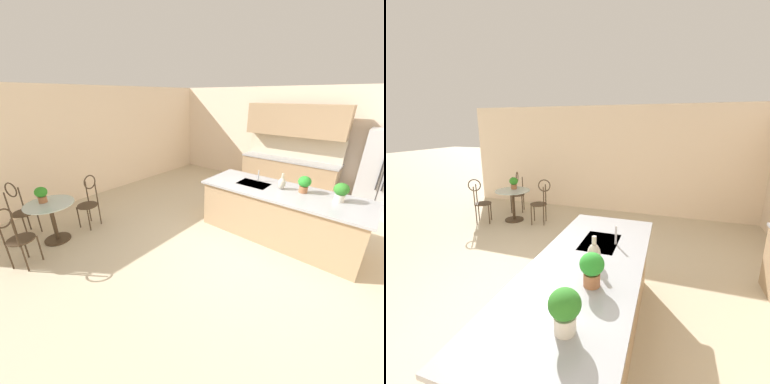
% 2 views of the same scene
% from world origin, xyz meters
% --- Properties ---
extents(ground_plane, '(40.00, 40.00, 0.00)m').
position_xyz_m(ground_plane, '(0.00, 0.00, 0.00)').
color(ground_plane, beige).
extents(wall_left_window, '(0.12, 7.80, 2.70)m').
position_xyz_m(wall_left_window, '(-4.26, 0.00, 1.35)').
color(wall_left_window, beige).
rests_on(wall_left_window, ground).
extents(kitchen_island, '(2.80, 1.06, 0.92)m').
position_xyz_m(kitchen_island, '(0.30, 0.85, 0.46)').
color(kitchen_island, tan).
rests_on(kitchen_island, ground).
extents(bistro_table, '(0.80, 0.80, 0.74)m').
position_xyz_m(bistro_table, '(-2.71, -1.89, 0.45)').
color(bistro_table, '#3D2D1E').
rests_on(bistro_table, ground).
extents(chair_near_window, '(0.52, 0.50, 1.04)m').
position_xyz_m(chair_near_window, '(-3.38, -2.18, 0.57)').
color(chair_near_window, '#3D2D1E').
rests_on(chair_near_window, ground).
extents(chair_by_island, '(0.47, 0.52, 1.04)m').
position_xyz_m(chair_by_island, '(-2.75, -1.18, 0.57)').
color(chair_by_island, '#3D2D1E').
rests_on(chair_by_island, ground).
extents(chair_toward_desk, '(0.51, 0.52, 1.04)m').
position_xyz_m(chair_toward_desk, '(-2.33, -2.53, 0.57)').
color(chair_toward_desk, '#3D2D1E').
rests_on(chair_toward_desk, ground).
extents(sink_faucet, '(0.02, 0.02, 0.22)m').
position_xyz_m(sink_faucet, '(-0.25, 1.03, 1.03)').
color(sink_faucet, '#B2B5BA').
rests_on(sink_faucet, kitchen_island).
extents(potted_plant_on_table, '(0.20, 0.20, 0.28)m').
position_xyz_m(potted_plant_on_table, '(-2.85, -1.93, 0.90)').
color(potted_plant_on_table, '#9E603D').
rests_on(potted_plant_on_table, bistro_table).
extents(potted_plant_counter_far, '(0.22, 0.22, 0.31)m').
position_xyz_m(potted_plant_counter_far, '(1.15, 0.97, 1.10)').
color(potted_plant_counter_far, beige).
rests_on(potted_plant_counter_far, kitchen_island).
extents(potted_plant_counter_near, '(0.21, 0.21, 0.29)m').
position_xyz_m(potted_plant_counter_near, '(0.60, 1.00, 1.09)').
color(potted_plant_counter_near, '#9E603D').
rests_on(potted_plant_counter_near, kitchen_island).
extents(vase_on_counter, '(0.13, 0.13, 0.29)m').
position_xyz_m(vase_on_counter, '(0.25, 0.92, 1.03)').
color(vase_on_counter, '#BCB29E').
rests_on(vase_on_counter, kitchen_island).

